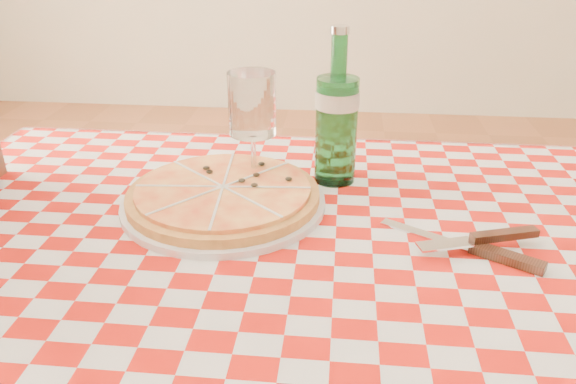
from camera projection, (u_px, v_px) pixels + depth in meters
name	position (u px, v px, depth m)	size (l,w,h in m)	color
dining_table	(297.00, 307.00, 0.83)	(1.20, 0.80, 0.75)	brown
tablecloth	(298.00, 252.00, 0.79)	(1.30, 0.90, 0.01)	#AF130A
pizza_plate	(223.00, 194.00, 0.90)	(0.33, 0.33, 0.04)	#B77E3D
water_bottle	(337.00, 107.00, 0.94)	(0.08, 0.08, 0.27)	#196528
wine_glass	(253.00, 132.00, 0.93)	(0.08, 0.08, 0.20)	white
cutlery	(471.00, 242.00, 0.78)	(0.25, 0.21, 0.03)	silver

